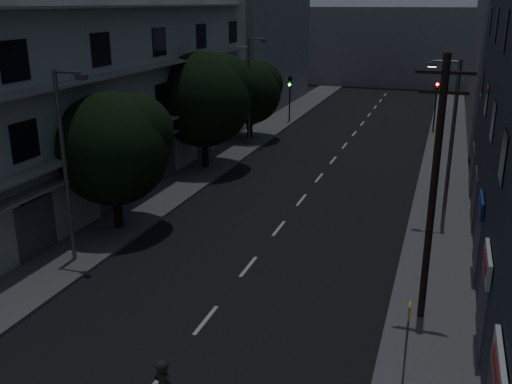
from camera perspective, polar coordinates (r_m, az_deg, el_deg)
The scene contains 17 objects.
ground at distance 36.84m, azimuth 6.50°, elevation 1.64°, with size 160.00×160.00×0.00m, color black.
sidewalk_left at distance 39.00m, azimuth -4.33°, elevation 2.77°, with size 3.00×90.00×0.15m, color #565659.
sidewalk_right at distance 36.09m, azimuth 18.20°, elevation 0.58°, with size 3.00×90.00×0.15m, color #565659.
lane_markings at distance 42.75m, azimuth 8.32°, elevation 3.94°, with size 0.15×60.50×0.01m.
building_left at distance 33.79m, azimuth -16.54°, elevation 11.62°, with size 7.00×36.00×14.00m.
building_far_left at distance 60.73m, azimuth 0.17°, elevation 16.02°, with size 6.00×20.00×16.00m, color slate.
building_far_end at distance 80.06m, azimuth 13.84°, elevation 13.95°, with size 24.00×8.00×10.00m, color slate.
tree_near at distance 27.51m, azimuth -14.01°, elevation 4.65°, with size 5.35×5.35×6.60m.
tree_mid at distance 37.24m, azimuth -5.15°, elevation 9.55°, with size 6.13×6.13×7.55m.
tree_far at distance 45.70m, azimuth -0.55°, elevation 10.18°, with size 4.97×4.97×6.15m.
traffic_signal_far_right at distance 50.52m, azimuth 17.59°, elevation 9.09°, with size 0.28×0.37×4.10m.
traffic_signal_far_left at distance 52.37m, azimuth 3.40°, elevation 10.21°, with size 0.28×0.37×4.10m.
street_lamp_left_near at distance 24.23m, azimuth -18.44°, elevation 3.19°, with size 1.51×0.25×8.00m.
street_lamp_right at distance 28.23m, azimuth 18.78°, elevation 5.23°, with size 1.51×0.25×8.00m.
street_lamp_left_far at distance 43.57m, azimuth -0.56°, elevation 10.56°, with size 1.51×0.25×8.00m.
utility_pole at distance 19.37m, azimuth 17.34°, elevation 0.41°, with size 1.80×0.24×9.00m.
bus_stop_sign at distance 16.96m, azimuth 14.93°, elevation -13.10°, with size 0.06×0.35×2.52m.
Camera 1 is at (7.28, -9.53, 10.59)m, focal length 40.00 mm.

